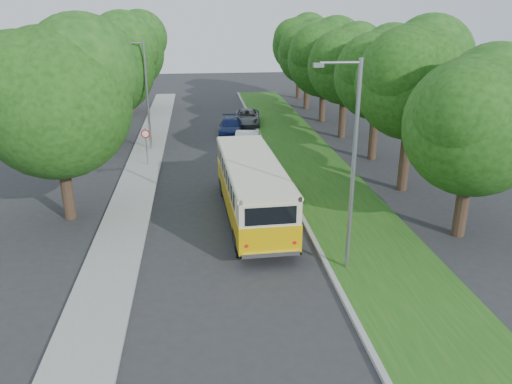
{
  "coord_description": "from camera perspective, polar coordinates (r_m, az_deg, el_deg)",
  "views": [
    {
      "loc": [
        -1.18,
        -19.07,
        9.58
      ],
      "look_at": [
        1.36,
        2.54,
        1.5
      ],
      "focal_mm": 35.0,
      "sensor_mm": 36.0,
      "label": 1
    }
  ],
  "objects": [
    {
      "name": "curb",
      "position": [
        26.32,
        4.23,
        -0.86
      ],
      "size": [
        0.2,
        70.0,
        0.15
      ],
      "primitive_type": "cube",
      "color": "gray",
      "rests_on": "ground"
    },
    {
      "name": "ground",
      "position": [
        21.38,
        -2.84,
        -6.28
      ],
      "size": [
        120.0,
        120.0,
        0.0
      ],
      "primitive_type": "plane",
      "color": "#2A2A2C",
      "rests_on": "ground"
    },
    {
      "name": "car_silver",
      "position": [
        30.88,
        -0.15,
        3.69
      ],
      "size": [
        2.55,
        4.47,
        1.43
      ],
      "primitive_type": "imported",
      "rotation": [
        0.0,
        0.0,
        0.21
      ],
      "color": "#A8A9AD",
      "rests_on": "ground"
    },
    {
      "name": "vintage_bus",
      "position": [
        23.53,
        -0.45,
        0.23
      ],
      "size": [
        2.93,
        10.06,
        2.96
      ],
      "primitive_type": null,
      "rotation": [
        0.0,
        0.0,
        0.04
      ],
      "color": "#E5B307",
      "rests_on": "ground"
    },
    {
      "name": "lamppost_near",
      "position": [
        18.19,
        10.85,
        3.35
      ],
      "size": [
        1.71,
        0.16,
        8.0
      ],
      "color": "gray",
      "rests_on": "ground"
    },
    {
      "name": "car_grey",
      "position": [
        43.45,
        -1.04,
        8.52
      ],
      "size": [
        2.67,
        4.92,
        1.31
      ],
      "primitive_type": "imported",
      "rotation": [
        0.0,
        0.0,
        -0.11
      ],
      "color": "#55585D",
      "rests_on": "ground"
    },
    {
      "name": "warning_sign",
      "position": [
        32.2,
        -12.47,
        5.75
      ],
      "size": [
        0.56,
        0.1,
        2.5
      ],
      "color": "gray",
      "rests_on": "ground"
    },
    {
      "name": "lamppost_far",
      "position": [
        35.67,
        -12.51,
        11.09
      ],
      "size": [
        1.71,
        0.16,
        7.5
      ],
      "color": "gray",
      "rests_on": "ground"
    },
    {
      "name": "grass_verge",
      "position": [
        26.85,
        9.16,
        -0.66
      ],
      "size": [
        4.5,
        70.0,
        0.13
      ],
      "primitive_type": "cube",
      "color": "#1E5316",
      "rests_on": "ground"
    },
    {
      "name": "treeline",
      "position": [
        37.5,
        -0.04,
        14.78
      ],
      "size": [
        24.27,
        41.91,
        9.46
      ],
      "color": "#332319",
      "rests_on": "ground"
    },
    {
      "name": "car_white",
      "position": [
        34.49,
        -1.03,
        5.55
      ],
      "size": [
        2.35,
        4.82,
        1.52
      ],
      "primitive_type": "imported",
      "rotation": [
        0.0,
        0.0,
        -0.17
      ],
      "color": "white",
      "rests_on": "ground"
    },
    {
      "name": "car_blue",
      "position": [
        40.14,
        -2.91,
        7.47
      ],
      "size": [
        2.23,
        4.54,
        1.27
      ],
      "primitive_type": "imported",
      "rotation": [
        0.0,
        0.0,
        -0.11
      ],
      "color": "navy",
      "rests_on": "ground"
    },
    {
      "name": "sidewalk",
      "position": [
        26.14,
        -14.18,
        -1.64
      ],
      "size": [
        2.2,
        70.0,
        0.12
      ],
      "primitive_type": "cube",
      "color": "gray",
      "rests_on": "ground"
    }
  ]
}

